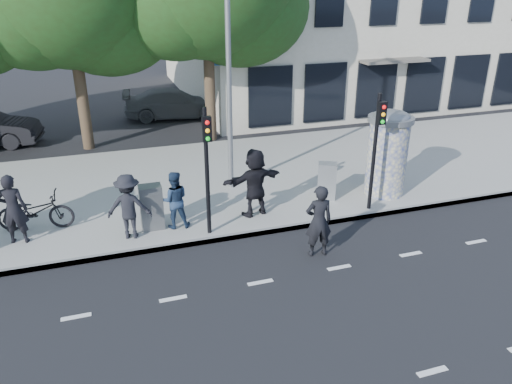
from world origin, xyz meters
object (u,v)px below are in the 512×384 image
object	(u,v)px
traffic_pole_near	(207,160)
ped_f	(255,182)
cabinet_right	(327,181)
car_right	(174,103)
man_road	(319,221)
ped_b	(13,209)
street_lamp	(229,38)
bicycle	(35,211)
ad_column_right	(388,151)
traffic_pole_far	(376,141)
ped_d	(129,206)
ped_c	(174,200)
cabinet_left	(152,207)

from	to	relation	value
traffic_pole_near	ped_f	xyz separation A→B (m)	(1.50, 0.74, -1.10)
cabinet_right	car_right	bearing A→B (deg)	128.17
traffic_pole_near	man_road	bearing A→B (deg)	-35.12
ped_b	car_right	xyz separation A→B (m)	(5.97, 11.45, -0.39)
man_road	car_right	xyz separation A→B (m)	(-1.13, 14.19, -0.24)
street_lamp	bicycle	bearing A→B (deg)	-168.90
ad_column_right	street_lamp	world-z (taller)	street_lamp
ped_b	traffic_pole_far	bearing A→B (deg)	-176.27
man_road	cabinet_right	world-z (taller)	man_road
ped_f	man_road	world-z (taller)	ped_f
ped_d	ped_f	size ratio (longest dim) A/B	0.89
ped_c	cabinet_right	xyz separation A→B (m)	(4.69, 0.42, -0.23)
ped_d	car_right	bearing A→B (deg)	-91.16
street_lamp	man_road	size ratio (longest dim) A/B	4.28
ad_column_right	ped_d	size ratio (longest dim) A/B	1.52
bicycle	ped_d	bearing A→B (deg)	-107.89
cabinet_right	ad_column_right	bearing A→B (deg)	19.27
traffic_pole_far	cabinet_right	distance (m)	2.07
ad_column_right	traffic_pole_far	bearing A→B (deg)	-137.79
street_lamp	ped_b	distance (m)	7.40
traffic_pole_near	traffic_pole_far	xyz separation A→B (m)	(4.80, 0.00, 0.00)
traffic_pole_near	ad_column_right	bearing A→B (deg)	8.89
traffic_pole_near	cabinet_right	bearing A→B (deg)	15.65
ped_b	cabinet_right	xyz separation A→B (m)	(8.66, 0.00, -0.36)
ad_column_right	ped_b	distance (m)	10.56
ped_c	cabinet_left	size ratio (longest dim) A/B	1.29
traffic_pole_far	cabinet_left	size ratio (longest dim) A/B	2.76
ped_f	traffic_pole_near	bearing A→B (deg)	13.83
ped_d	traffic_pole_near	bearing A→B (deg)	-179.68
traffic_pole_far	car_right	size ratio (longest dim) A/B	0.71
ped_b	ped_d	world-z (taller)	ped_b
traffic_pole_near	cabinet_left	world-z (taller)	traffic_pole_near
traffic_pole_near	cabinet_right	xyz separation A→B (m)	(3.91, 1.10, -1.51)
ped_f	bicycle	xyz separation A→B (m)	(-5.84, 0.97, -0.46)
ped_c	cabinet_left	world-z (taller)	ped_c
street_lamp	cabinet_right	bearing A→B (deg)	-34.85
ped_d	ped_b	bearing A→B (deg)	1.10
ped_c	man_road	size ratio (longest dim) A/B	0.85
street_lamp	man_road	bearing A→B (deg)	-78.05
ped_d	bicycle	distance (m)	2.68
street_lamp	car_right	size ratio (longest dim) A/B	1.68
traffic_pole_near	car_right	distance (m)	12.69
ped_f	ped_c	bearing A→B (deg)	-10.72
ad_column_right	street_lamp	bearing A→B (deg)	156.27
street_lamp	ped_f	xyz separation A→B (m)	(0.10, -2.10, -3.66)
traffic_pole_far	man_road	xyz separation A→B (m)	(-2.45, -1.65, -1.30)
car_right	traffic_pole_far	bearing A→B (deg)	-157.22
ped_d	cabinet_right	world-z (taller)	ped_d
man_road	cabinet_left	size ratio (longest dim) A/B	1.51
ped_d	cabinet_right	size ratio (longest dim) A/B	1.52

